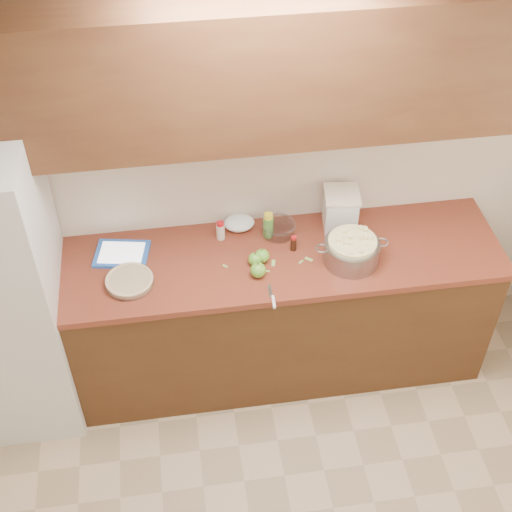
{
  "coord_description": "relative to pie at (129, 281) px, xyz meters",
  "views": [
    {
      "loc": [
        -0.45,
        -1.3,
        3.59
      ],
      "look_at": [
        -0.05,
        1.43,
        0.98
      ],
      "focal_mm": 50.0,
      "sensor_mm": 36.0,
      "label": 1
    }
  ],
  "objects": [
    {
      "name": "room_shell",
      "position": [
        0.72,
        -1.37,
        0.36
      ],
      "size": [
        3.6,
        3.6,
        3.6
      ],
      "color": "tan",
      "rests_on": "ground"
    },
    {
      "name": "counter_run",
      "position": [
        0.72,
        0.1,
        -0.48
      ],
      "size": [
        2.64,
        0.68,
        0.92
      ],
      "color": "#462A13",
      "rests_on": "ground"
    },
    {
      "name": "upper_cabinets",
      "position": [
        0.72,
        0.26,
        1.01
      ],
      "size": [
        2.6,
        0.34,
        0.7
      ],
      "primitive_type": "cube",
      "color": "#533319",
      "rests_on": "room_shell"
    },
    {
      "name": "pie",
      "position": [
        0.0,
        0.0,
        0.0
      ],
      "size": [
        0.26,
        0.26,
        0.04
      ],
      "rotation": [
        0.0,
        0.0,
        0.41
      ],
      "color": "silver",
      "rests_on": "counter_run"
    },
    {
      "name": "colander",
      "position": [
        1.19,
        0.01,
        0.05
      ],
      "size": [
        0.4,
        0.3,
        0.15
      ],
      "rotation": [
        0.0,
        0.0,
        -0.27
      ],
      "color": "gray",
      "rests_on": "counter_run"
    },
    {
      "name": "flour_canister",
      "position": [
        1.19,
        0.3,
        0.1
      ],
      "size": [
        0.22,
        0.22,
        0.24
      ],
      "rotation": [
        0.0,
        0.0,
        -0.13
      ],
      "color": "silver",
      "rests_on": "counter_run"
    },
    {
      "name": "tablet",
      "position": [
        -0.04,
        0.23,
        -0.01
      ],
      "size": [
        0.32,
        0.27,
        0.02
      ],
      "rotation": [
        0.0,
        0.0,
        -0.19
      ],
      "color": "blue",
      "rests_on": "counter_run"
    },
    {
      "name": "paring_knife",
      "position": [
        0.72,
        -0.23,
        -0.01
      ],
      "size": [
        0.03,
        0.17,
        0.02
      ],
      "rotation": [
        0.0,
        0.0,
        -0.05
      ],
      "color": "gray",
      "rests_on": "counter_run"
    },
    {
      "name": "lemon_bottle",
      "position": [
        0.78,
        0.27,
        0.05
      ],
      "size": [
        0.06,
        0.06,
        0.16
      ],
      "rotation": [
        0.0,
        0.0,
        -0.4
      ],
      "color": "#4C8C38",
      "rests_on": "counter_run"
    },
    {
      "name": "cinnamon_shaker",
      "position": [
        0.51,
        0.29,
        0.03
      ],
      "size": [
        0.05,
        0.05,
        0.12
      ],
      "rotation": [
        0.0,
        0.0,
        0.35
      ],
      "color": "beige",
      "rests_on": "counter_run"
    },
    {
      "name": "vanilla_bottle",
      "position": [
        0.9,
        0.14,
        0.02
      ],
      "size": [
        0.03,
        0.03,
        0.09
      ],
      "rotation": [
        0.0,
        0.0,
        -0.22
      ],
      "color": "black",
      "rests_on": "counter_run"
    },
    {
      "name": "mixing_bowl",
      "position": [
        0.84,
        0.28,
        0.02
      ],
      "size": [
        0.19,
        0.19,
        0.07
      ],
      "rotation": [
        0.0,
        0.0,
        -0.06
      ],
      "color": "silver",
      "rests_on": "counter_run"
    },
    {
      "name": "paper_towel",
      "position": [
        0.63,
        0.36,
        0.01
      ],
      "size": [
        0.21,
        0.19,
        0.07
      ],
      "primitive_type": "ellipsoid",
      "rotation": [
        0.0,
        0.0,
        0.29
      ],
      "color": "white",
      "rests_on": "counter_run"
    },
    {
      "name": "apple_left",
      "position": [
        0.67,
        0.05,
        0.02
      ],
      "size": [
        0.07,
        0.07,
        0.09
      ],
      "color": "#5D9E2D",
      "rests_on": "counter_run"
    },
    {
      "name": "apple_center",
      "position": [
        0.71,
        0.07,
        0.02
      ],
      "size": [
        0.08,
        0.08,
        0.09
      ],
      "color": "#5D9E2D",
      "rests_on": "counter_run"
    },
    {
      "name": "apple_front",
      "position": [
        0.67,
        -0.04,
        0.02
      ],
      "size": [
        0.08,
        0.08,
        0.1
      ],
      "color": "#5D9E2D",
      "rests_on": "counter_run"
    },
    {
      "name": "peel_a",
      "position": [
        0.73,
        -0.01,
        -0.02
      ],
      "size": [
        0.03,
        0.02,
        0.0
      ],
      "primitive_type": "cube",
      "rotation": [
        0.0,
        0.0,
        -0.33
      ],
      "color": "#86B658",
      "rests_on": "counter_run"
    },
    {
      "name": "peel_b",
      "position": [
        0.77,
        0.05,
        -0.02
      ],
      "size": [
        0.03,
        0.05,
        0.0
      ],
      "primitive_type": "cube",
      "rotation": [
        0.0,
        0.0,
        1.36
      ],
      "color": "#86B658",
      "rests_on": "counter_run"
    },
    {
      "name": "peel_c",
      "position": [
        0.51,
        0.06,
        -0.02
      ],
      "size": [
        0.03,
        0.03,
        0.0
      ],
      "primitive_type": "cube",
      "rotation": [
        0.0,
        0.0,
        -0.79
      ],
      "color": "#86B658",
      "rests_on": "counter_run"
    },
    {
      "name": "peel_d",
      "position": [
        0.92,
        0.03,
        -0.02
      ],
      "size": [
        0.03,
        0.03,
        0.0
      ],
      "primitive_type": "cube",
      "rotation": [
        0.0,
        0.0,
        0.7
      ],
      "color": "#86B658",
      "rests_on": "counter_run"
    },
    {
      "name": "peel_e",
      "position": [
        0.97,
        0.05,
        -0.02
      ],
      "size": [
        0.05,
        0.04,
        0.0
      ],
      "primitive_type": "cube",
      "rotation": [
        0.0,
        0.0,
        2.46
      ],
      "color": "#86B658",
      "rests_on": "counter_run"
    }
  ]
}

